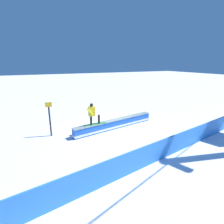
{
  "coord_description": "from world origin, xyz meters",
  "views": [
    {
      "loc": [
        5.31,
        10.57,
        4.57
      ],
      "look_at": [
        0.81,
        1.14,
        1.59
      ],
      "focal_mm": 28.34,
      "sensor_mm": 36.0,
      "label": 1
    }
  ],
  "objects": [
    {
      "name": "trail_marker",
      "position": [
        4.3,
        -0.55,
        1.17
      ],
      "size": [
        0.4,
        0.1,
        2.2
      ],
      "color": "#262628",
      "rests_on": "ground_plane"
    },
    {
      "name": "grind_box",
      "position": [
        0.0,
        0.0,
        0.29
      ],
      "size": [
        6.37,
        1.58,
        0.64
      ],
      "color": "blue",
      "rests_on": "ground_plane"
    },
    {
      "name": "snowboarder",
      "position": [
        1.78,
        0.29,
        1.4
      ],
      "size": [
        1.5,
        0.42,
        1.42
      ],
      "color": "#348C47",
      "rests_on": "grind_box"
    },
    {
      "name": "ground_plane",
      "position": [
        0.0,
        0.0,
        0.0
      ],
      "size": [
        120.0,
        120.0,
        0.0
      ],
      "primitive_type": "plane",
      "color": "white"
    },
    {
      "name": "safety_fence",
      "position": [
        0.0,
        4.72,
        0.52
      ],
      "size": [
        13.31,
        2.42,
        1.04
      ],
      "primitive_type": "cube",
      "rotation": [
        0.0,
        0.0,
        0.18
      ],
      "color": "#3382E1",
      "rests_on": "ground_plane"
    }
  ]
}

